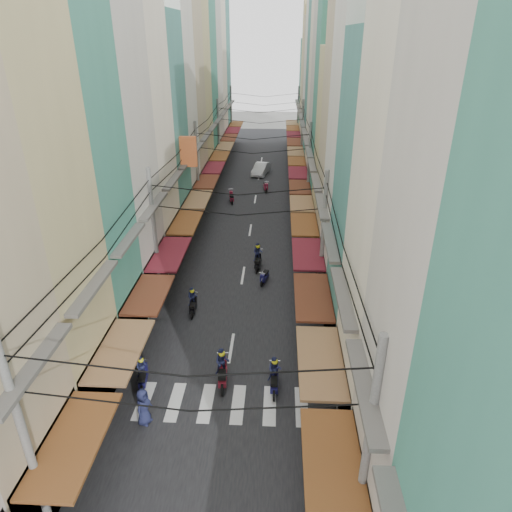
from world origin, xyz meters
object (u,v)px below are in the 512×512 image
(market_umbrella, at_px, (372,411))
(traffic_sign, at_px, (340,376))
(white_car, at_px, (261,174))
(bicycle, at_px, (346,362))

(market_umbrella, xyz_separation_m, traffic_sign, (-1.00, 1.72, 0.16))
(white_car, bearing_deg, bicycle, -68.58)
(bicycle, relative_size, market_umbrella, 0.71)
(white_car, distance_m, bicycle, 34.33)
(white_car, bearing_deg, traffic_sign, -70.74)
(market_umbrella, bearing_deg, bicycle, 91.65)
(white_car, xyz_separation_m, market_umbrella, (5.78, -39.14, 1.98))
(bicycle, distance_m, market_umbrella, 5.64)
(white_car, distance_m, market_umbrella, 39.62)
(market_umbrella, bearing_deg, traffic_sign, 120.13)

